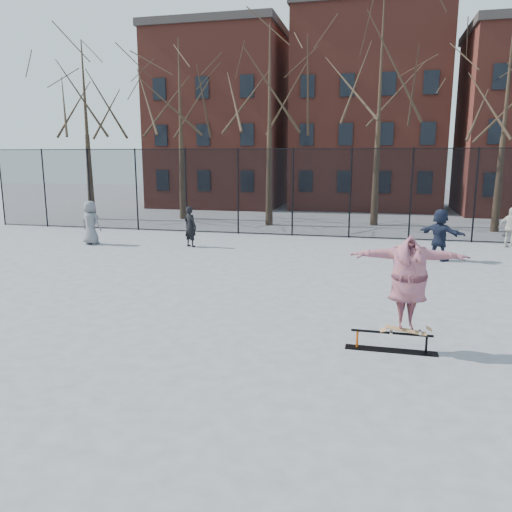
% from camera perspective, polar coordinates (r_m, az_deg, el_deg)
% --- Properties ---
extents(ground, '(100.00, 100.00, 0.00)m').
position_cam_1_polar(ground, '(10.62, 0.00, -8.68)').
color(ground, slate).
extents(skate_rail, '(1.71, 0.26, 0.38)m').
position_cam_1_polar(skate_rail, '(9.95, 15.19, -9.61)').
color(skate_rail, black).
rests_on(skate_rail, ground).
extents(skateboard, '(0.81, 0.19, 0.10)m').
position_cam_1_polar(skateboard, '(9.87, 16.73, -8.15)').
color(skateboard, '#A06E40').
rests_on(skateboard, skate_rail).
extents(skater, '(2.21, 0.85, 1.75)m').
position_cam_1_polar(skater, '(9.60, 17.04, -2.93)').
color(skater, '#733B93').
rests_on(skater, skateboard).
extents(bystander_grey, '(0.98, 0.72, 1.82)m').
position_cam_1_polar(bystander_grey, '(21.91, -18.38, 3.62)').
color(bystander_grey, slate).
rests_on(bystander_grey, ground).
extents(bystander_black, '(0.71, 0.61, 1.65)m').
position_cam_1_polar(bystander_black, '(20.42, -7.52, 3.34)').
color(bystander_black, black).
rests_on(bystander_black, ground).
extents(bystander_white, '(1.01, 0.84, 1.62)m').
position_cam_1_polar(bystander_white, '(22.52, 27.12, 2.89)').
color(bystander_white, beige).
rests_on(bystander_white, ground).
extents(bystander_navy, '(1.69, 1.43, 1.83)m').
position_cam_1_polar(bystander_navy, '(18.72, 20.27, 2.29)').
color(bystander_navy, '#1A2034').
rests_on(bystander_navy, ground).
extents(fence, '(34.03, 0.07, 4.00)m').
position_cam_1_polar(fence, '(22.87, 7.67, 7.29)').
color(fence, black).
rests_on(fence, ground).
extents(tree_row, '(33.66, 7.46, 10.67)m').
position_cam_1_polar(tree_row, '(27.23, 8.42, 19.09)').
color(tree_row, black).
rests_on(tree_row, ground).
extents(rowhouses, '(29.00, 7.00, 13.00)m').
position_cam_1_polar(rowhouses, '(35.82, 11.31, 15.03)').
color(rowhouses, maroon).
rests_on(rowhouses, ground).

